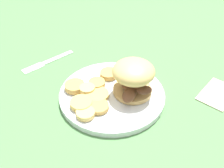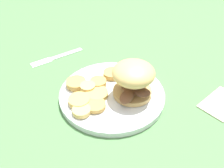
% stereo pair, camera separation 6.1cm
% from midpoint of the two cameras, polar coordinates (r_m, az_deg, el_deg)
% --- Properties ---
extents(ground_plane, '(4.00, 4.00, 0.00)m').
position_cam_midpoint_polar(ground_plane, '(0.64, -2.74, -2.96)').
color(ground_plane, '#4C7A47').
extents(dinner_plate, '(0.25, 0.25, 0.02)m').
position_cam_midpoint_polar(dinner_plate, '(0.63, -2.77, -2.36)').
color(dinner_plate, white).
rests_on(dinner_plate, ground_plane).
extents(sandwich, '(0.11, 0.11, 0.08)m').
position_cam_midpoint_polar(sandwich, '(0.60, 1.74, 1.42)').
color(sandwich, tan).
rests_on(sandwich, dinner_plate).
extents(potato_round_0, '(0.04, 0.04, 0.01)m').
position_cam_midpoint_polar(potato_round_0, '(0.58, -8.85, -6.47)').
color(potato_round_0, '#DBB766').
rests_on(potato_round_0, dinner_plate).
extents(potato_round_1, '(0.05, 0.05, 0.01)m').
position_cam_midpoint_polar(potato_round_1, '(0.60, -9.67, -4.33)').
color(potato_round_1, tan).
rests_on(potato_round_1, dinner_plate).
extents(potato_round_2, '(0.04, 0.04, 0.01)m').
position_cam_midpoint_polar(potato_round_2, '(0.63, -8.18, -1.27)').
color(potato_round_2, '#DBB766').
rests_on(potato_round_2, dinner_plate).
extents(potato_round_3, '(0.05, 0.05, 0.01)m').
position_cam_midpoint_polar(potato_round_3, '(0.67, -3.29, 2.13)').
color(potato_round_3, tan).
rests_on(potato_round_3, dinner_plate).
extents(potato_round_4, '(0.05, 0.05, 0.01)m').
position_cam_midpoint_polar(potato_round_4, '(0.64, -10.83, -0.61)').
color(potato_round_4, tan).
rests_on(potato_round_4, dinner_plate).
extents(potato_round_5, '(0.04, 0.04, 0.01)m').
position_cam_midpoint_polar(potato_round_5, '(0.64, -6.06, -0.04)').
color(potato_round_5, tan).
rests_on(potato_round_5, dinner_plate).
extents(potato_round_6, '(0.05, 0.05, 0.01)m').
position_cam_midpoint_polar(potato_round_6, '(0.59, -5.95, -5.04)').
color(potato_round_6, tan).
rests_on(potato_round_6, dinner_plate).
extents(potato_round_7, '(0.05, 0.05, 0.01)m').
position_cam_midpoint_polar(potato_round_7, '(0.62, -6.00, -2.48)').
color(potato_round_7, tan).
rests_on(potato_round_7, dinner_plate).
extents(fork, '(0.16, 0.03, 0.00)m').
position_cam_midpoint_polar(fork, '(0.78, -16.00, 4.65)').
color(fork, silver).
rests_on(fork, ground_plane).
extents(napkin, '(0.12, 0.09, 0.01)m').
position_cam_midpoint_polar(napkin, '(0.68, 19.70, -2.03)').
color(napkin, beige).
rests_on(napkin, ground_plane).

